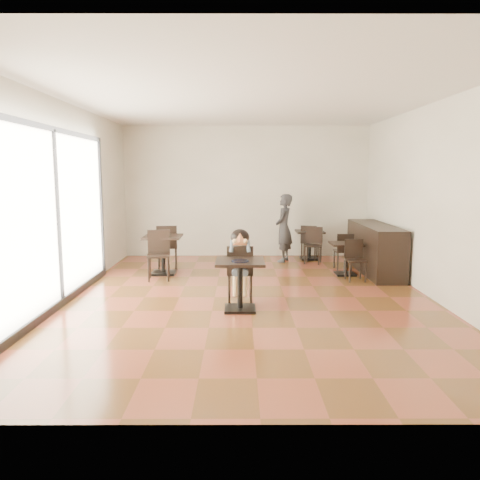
{
  "coord_description": "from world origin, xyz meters",
  "views": [
    {
      "loc": [
        -0.18,
        -7.59,
        2.05
      ],
      "look_at": [
        -0.16,
        -0.24,
        1.0
      ],
      "focal_mm": 35.0,
      "sensor_mm": 36.0,
      "label": 1
    }
  ],
  "objects_px": {
    "adult_patron": "(284,228)",
    "child": "(240,265)",
    "cafe_table_back": "(309,245)",
    "child_chair": "(240,273)",
    "chair_mid_b": "(356,261)",
    "cafe_table_mid": "(346,259)",
    "chair_back_b": "(313,246)",
    "chair_left_a": "(167,247)",
    "chair_mid_a": "(343,251)",
    "chair_back_a": "(310,242)",
    "child_table": "(240,285)",
    "cafe_table_left": "(163,255)",
    "chair_left_b": "(159,256)"
  },
  "relations": [
    {
      "from": "adult_patron",
      "to": "child",
      "type": "bearing_deg",
      "value": 1.02
    },
    {
      "from": "cafe_table_back",
      "to": "child_chair",
      "type": "bearing_deg",
      "value": -114.48
    },
    {
      "from": "chair_mid_b",
      "to": "cafe_table_mid",
      "type": "bearing_deg",
      "value": 94.15
    },
    {
      "from": "cafe_table_back",
      "to": "chair_back_b",
      "type": "distance_m",
      "value": 0.54
    },
    {
      "from": "chair_left_a",
      "to": "chair_mid_a",
      "type": "bearing_deg",
      "value": 171.7
    },
    {
      "from": "chair_left_a",
      "to": "chair_back_a",
      "type": "distance_m",
      "value": 3.43
    },
    {
      "from": "child_chair",
      "to": "chair_back_b",
      "type": "xyz_separation_m",
      "value": [
        1.68,
        3.15,
        -0.05
      ]
    },
    {
      "from": "child_table",
      "to": "cafe_table_left",
      "type": "relative_size",
      "value": 0.96
    },
    {
      "from": "chair_mid_a",
      "to": "chair_left_a",
      "type": "relative_size",
      "value": 0.82
    },
    {
      "from": "cafe_table_back",
      "to": "adult_patron",
      "type": "bearing_deg",
      "value": -155.94
    },
    {
      "from": "child_table",
      "to": "chair_back_b",
      "type": "height_order",
      "value": "chair_back_b"
    },
    {
      "from": "cafe_table_mid",
      "to": "chair_left_b",
      "type": "xyz_separation_m",
      "value": [
        -3.72,
        -0.46,
        0.15
      ]
    },
    {
      "from": "chair_left_a",
      "to": "child_chair",
      "type": "bearing_deg",
      "value": 114.37
    },
    {
      "from": "adult_patron",
      "to": "cafe_table_left",
      "type": "height_order",
      "value": "adult_patron"
    },
    {
      "from": "child_chair",
      "to": "cafe_table_mid",
      "type": "relative_size",
      "value": 1.41
    },
    {
      "from": "cafe_table_left",
      "to": "chair_back_b",
      "type": "height_order",
      "value": "chair_back_b"
    },
    {
      "from": "adult_patron",
      "to": "chair_left_a",
      "type": "bearing_deg",
      "value": -54.63
    },
    {
      "from": "child",
      "to": "chair_left_a",
      "type": "height_order",
      "value": "child"
    },
    {
      "from": "child_chair",
      "to": "chair_back_a",
      "type": "relative_size",
      "value": 1.11
    },
    {
      "from": "chair_mid_b",
      "to": "chair_left_b",
      "type": "bearing_deg",
      "value": 175.78
    },
    {
      "from": "child_chair",
      "to": "chair_back_a",
      "type": "xyz_separation_m",
      "value": [
        1.68,
        3.69,
        -0.05
      ]
    },
    {
      "from": "chair_mid_a",
      "to": "chair_mid_b",
      "type": "distance_m",
      "value": 1.1
    },
    {
      "from": "cafe_table_left",
      "to": "cafe_table_back",
      "type": "xyz_separation_m",
      "value": [
        3.25,
        1.66,
        -0.05
      ]
    },
    {
      "from": "chair_left_b",
      "to": "chair_back_b",
      "type": "bearing_deg",
      "value": 20.25
    },
    {
      "from": "cafe_table_back",
      "to": "chair_left_a",
      "type": "distance_m",
      "value": 3.44
    },
    {
      "from": "cafe_table_left",
      "to": "chair_mid_b",
      "type": "distance_m",
      "value": 3.84
    },
    {
      "from": "chair_mid_b",
      "to": "chair_left_b",
      "type": "height_order",
      "value": "chair_left_b"
    },
    {
      "from": "chair_mid_a",
      "to": "chair_mid_b",
      "type": "xyz_separation_m",
      "value": [
        0.0,
        -1.1,
        0.0
      ]
    },
    {
      "from": "child",
      "to": "cafe_table_back",
      "type": "relative_size",
      "value": 1.68
    },
    {
      "from": "adult_patron",
      "to": "chair_mid_a",
      "type": "relative_size",
      "value": 2.0
    },
    {
      "from": "cafe_table_mid",
      "to": "cafe_table_back",
      "type": "relative_size",
      "value": 0.95
    },
    {
      "from": "child_table",
      "to": "chair_back_a",
      "type": "relative_size",
      "value": 0.92
    },
    {
      "from": "cafe_table_mid",
      "to": "chair_back_b",
      "type": "xyz_separation_m",
      "value": [
        -0.47,
        1.21,
        0.09
      ]
    },
    {
      "from": "chair_mid_a",
      "to": "chair_back_b",
      "type": "height_order",
      "value": "chair_back_b"
    },
    {
      "from": "child",
      "to": "chair_left_b",
      "type": "height_order",
      "value": "child"
    },
    {
      "from": "chair_back_b",
      "to": "chair_left_b",
      "type": "bearing_deg",
      "value": -134.93
    },
    {
      "from": "chair_left_a",
      "to": "chair_back_b",
      "type": "height_order",
      "value": "chair_left_a"
    },
    {
      "from": "child_chair",
      "to": "chair_back_b",
      "type": "relative_size",
      "value": 1.11
    },
    {
      "from": "child_table",
      "to": "adult_patron",
      "type": "relative_size",
      "value": 0.49
    },
    {
      "from": "child",
      "to": "adult_patron",
      "type": "xyz_separation_m",
      "value": [
        1.03,
        3.4,
        0.21
      ]
    },
    {
      "from": "child_table",
      "to": "chair_left_a",
      "type": "distance_m",
      "value": 3.5
    },
    {
      "from": "chair_mid_b",
      "to": "chair_left_b",
      "type": "relative_size",
      "value": 0.82
    },
    {
      "from": "child_table",
      "to": "child_chair",
      "type": "relative_size",
      "value": 0.83
    },
    {
      "from": "cafe_table_left",
      "to": "chair_left_a",
      "type": "distance_m",
      "value": 0.56
    },
    {
      "from": "chair_mid_b",
      "to": "chair_left_a",
      "type": "distance_m",
      "value": 3.97
    },
    {
      "from": "cafe_table_mid",
      "to": "chair_back_b",
      "type": "relative_size",
      "value": 0.79
    },
    {
      "from": "child",
      "to": "cafe_table_mid",
      "type": "xyz_separation_m",
      "value": [
        2.15,
        1.94,
        -0.25
      ]
    },
    {
      "from": "chair_back_a",
      "to": "chair_mid_b",
      "type": "bearing_deg",
      "value": 121.14
    },
    {
      "from": "chair_left_a",
      "to": "chair_back_a",
      "type": "height_order",
      "value": "chair_left_a"
    },
    {
      "from": "adult_patron",
      "to": "cafe_table_left",
      "type": "bearing_deg",
      "value": -44.34
    }
  ]
}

